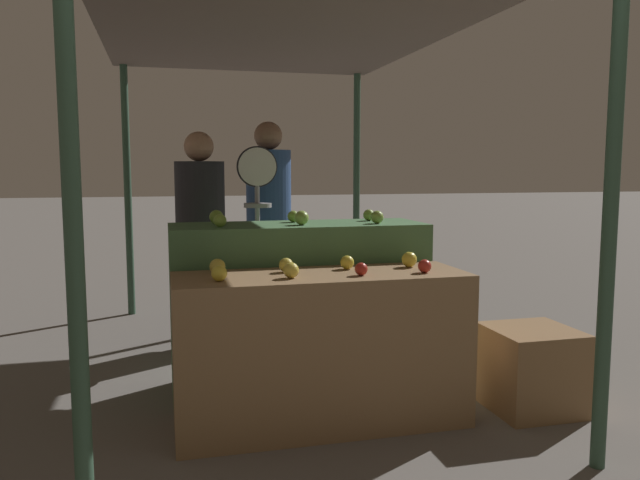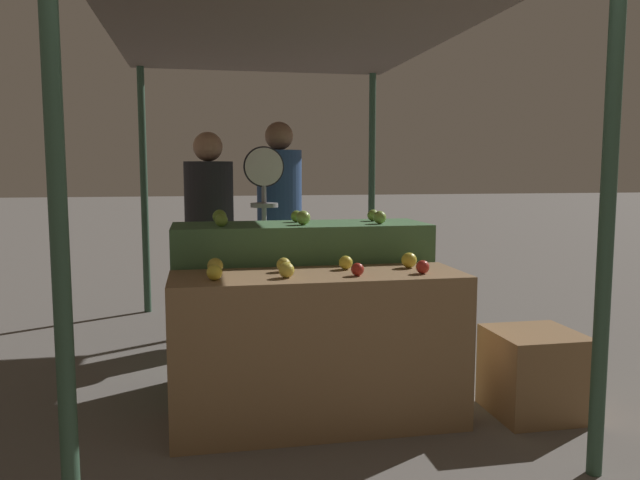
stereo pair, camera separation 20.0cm
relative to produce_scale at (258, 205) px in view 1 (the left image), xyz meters
name	(u,v)px [view 1 (the left image)]	position (x,y,z in m)	size (l,w,h in m)	color
ground_plane	(322,423)	(0.17, -1.21, -1.16)	(60.00, 60.00, 0.00)	#66605B
market_canopy	(284,41)	(0.17, -0.16, 1.13)	(2.51, 4.05, 2.44)	#33513D
display_counter_front	(322,349)	(0.17, -1.21, -0.73)	(1.61, 0.55, 0.85)	olive
display_counter_back	(299,306)	(0.17, -0.61, -0.62)	(1.61, 0.55, 1.07)	#4C7A4C
apple_front_0	(219,273)	(-0.40, -1.31, -0.27)	(0.08, 0.08, 0.08)	gold
apple_front_1	(291,270)	(-0.02, -1.31, -0.27)	(0.08, 0.08, 0.08)	gold
apple_front_2	(361,269)	(0.36, -1.33, -0.27)	(0.07, 0.07, 0.07)	#AD281E
apple_front_3	(425,266)	(0.72, -1.33, -0.27)	(0.07, 0.07, 0.07)	#B72D23
apple_front_4	(217,267)	(-0.39, -1.10, -0.26)	(0.09, 0.09, 0.09)	gold
apple_front_5	(286,265)	(-0.01, -1.12, -0.27)	(0.08, 0.08, 0.08)	gold
apple_front_6	(347,262)	(0.35, -1.10, -0.27)	(0.08, 0.08, 0.08)	gold
apple_front_7	(409,259)	(0.72, -1.12, -0.26)	(0.09, 0.09, 0.09)	gold
apple_back_0	(220,221)	(-0.34, -0.73, -0.04)	(0.08, 0.08, 0.08)	#84AD3D
apple_back_1	(302,218)	(0.17, -0.71, -0.04)	(0.09, 0.09, 0.09)	#8EB247
apple_back_2	(377,217)	(0.65, -0.73, -0.04)	(0.08, 0.08, 0.08)	#8EB247
apple_back_3	(216,217)	(-0.34, -0.51, -0.04)	(0.09, 0.09, 0.09)	#7AA338
apple_back_4	(293,216)	(0.16, -0.50, -0.05)	(0.08, 0.08, 0.08)	#84AD3D
apple_back_5	(369,215)	(0.67, -0.51, -0.05)	(0.08, 0.08, 0.08)	#8EB247
produce_scale	(258,205)	(0.00, 0.00, 0.00)	(0.29, 0.20, 1.58)	#99999E
person_vendor_at_scale	(201,227)	(-0.39, 0.33, -0.18)	(0.47, 0.47, 1.70)	#2D2D38
person_customer_left	(269,213)	(0.21, 0.78, -0.11)	(0.42, 0.42, 1.82)	#2D2D38
wooden_crate_side	(531,369)	(1.42, -1.32, -0.91)	(0.49, 0.49, 0.49)	olive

